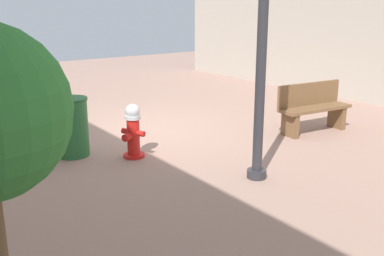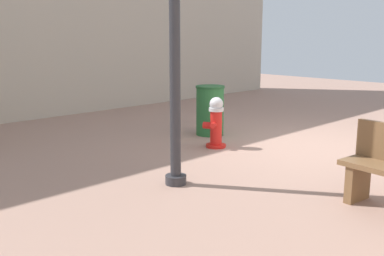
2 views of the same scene
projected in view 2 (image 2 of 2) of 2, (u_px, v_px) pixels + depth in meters
ground_plane at (302, 145)px, 8.01m from camera, size 23.40×23.40×0.00m
fire_hydrant at (216, 122)px, 7.80m from camera, size 0.41×0.43×0.89m
trash_bin at (210, 110)px, 8.79m from camera, size 0.57×0.57×0.97m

